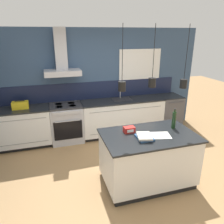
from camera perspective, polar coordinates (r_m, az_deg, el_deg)
The scene contains 12 objects.
ground_plane at distance 4.20m, azimuth 1.29°, elevation -16.17°, with size 16.00×16.00×0.00m, color #A87F51.
wall_back at distance 5.43m, azimuth -5.50°, elevation 7.97°, with size 5.60×2.45×2.60m.
counter_run_left at distance 5.35m, azimuth -22.54°, elevation -3.76°, with size 1.29×0.64×0.91m.
counter_run_sink at distance 5.59m, azimuth 2.68°, elevation -1.18°, with size 2.08×0.64×1.23m.
oven_range at distance 5.32m, azimuth -11.74°, elevation -2.81°, with size 0.74×0.66×0.91m.
dishwasher at distance 6.13m, azimuth 14.46°, elevation 0.07°, with size 0.58×0.65×0.91m.
kitchen_island at distance 3.85m, azimuth 9.31°, elevation -11.87°, with size 1.54×0.97×0.91m.
bottle_on_island at distance 3.91m, azimuth 15.87°, elevation -1.99°, with size 0.07×0.07×0.36m.
book_stack at distance 3.48m, azimuth 8.45°, elevation -6.44°, with size 0.28×0.33×0.06m.
red_supply_box at distance 3.66m, azimuth 4.49°, elevation -4.61°, with size 0.18×0.13×0.10m.
paper_pile at distance 3.63m, azimuth 11.72°, elevation -6.02°, with size 0.47×0.35×0.01m.
yellow_toolbox at distance 5.17m, azimuth -22.83°, elevation 1.67°, with size 0.34×0.18×0.19m.
Camera 1 is at (-1.06, -3.22, 2.47)m, focal length 35.00 mm.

